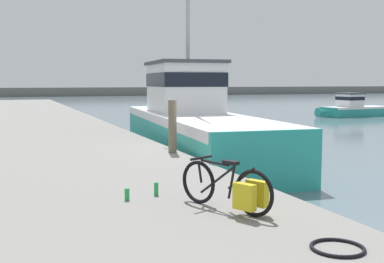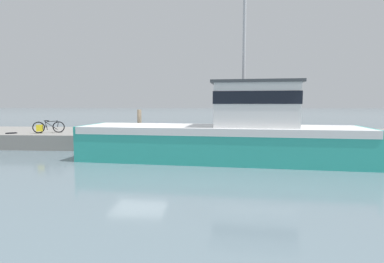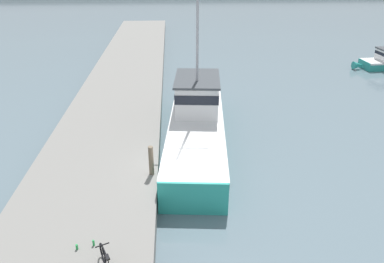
{
  "view_description": "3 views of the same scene",
  "coord_description": "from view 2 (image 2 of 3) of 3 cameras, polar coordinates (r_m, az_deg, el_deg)",
  "views": [
    {
      "loc": [
        -5.49,
        -11.99,
        2.63
      ],
      "look_at": [
        -0.5,
        0.93,
        1.2
      ],
      "focal_mm": 45.0,
      "sensor_mm": 36.0,
      "label": 1
    },
    {
      "loc": [
        13.68,
        3.54,
        2.46
      ],
      "look_at": [
        -0.28,
        2.49,
        1.17
      ],
      "focal_mm": 28.0,
      "sensor_mm": 36.0,
      "label": 2
    },
    {
      "loc": [
        -0.56,
        -14.44,
        9.68
      ],
      "look_at": [
        0.38,
        2.13,
        1.64
      ],
      "focal_mm": 35.0,
      "sensor_mm": 36.0,
      "label": 3
    }
  ],
  "objects": [
    {
      "name": "hose_coil",
      "position": [
        19.58,
        -31.18,
        -0.26
      ],
      "size": [
        0.6,
        0.6,
        0.04
      ],
      "primitive_type": "torus",
      "color": "black",
      "rests_on": "dock_pier"
    },
    {
      "name": "ground_plane",
      "position": [
        14.34,
        -10.07,
        -4.68
      ],
      "size": [
        320.0,
        320.0,
        0.0
      ],
      "primitive_type": "plane",
      "color": "slate"
    },
    {
      "name": "water_bottle_by_bike",
      "position": [
        18.92,
        -21.47,
        0.23
      ],
      "size": [
        0.07,
        0.07,
        0.21
      ],
      "primitive_type": "cylinder",
      "color": "green",
      "rests_on": "dock_pier"
    },
    {
      "name": "fishing_boat_main",
      "position": [
        13.0,
        8.29,
        -0.25
      ],
      "size": [
        3.93,
        14.37,
        10.75
      ],
      "rotation": [
        0.0,
        0.0,
        -0.09
      ],
      "color": "teal",
      "rests_on": "ground_plane"
    },
    {
      "name": "mooring_post",
      "position": [
        15.73,
        -9.98,
        1.67
      ],
      "size": [
        0.21,
        0.21,
        1.36
      ],
      "primitive_type": "cylinder",
      "color": "#756651",
      "rests_on": "dock_pier"
    },
    {
      "name": "bicycle_touring",
      "position": [
        18.9,
        -26.09,
        0.74
      ],
      "size": [
        0.84,
        1.55,
        0.72
      ],
      "rotation": [
        0.0,
        0.0,
        0.43
      ],
      "color": "black",
      "rests_on": "dock_pier"
    },
    {
      "name": "dock_pier",
      "position": [
        18.32,
        -6.85,
        -1.2
      ],
      "size": [
        5.81,
        80.0,
        0.81
      ],
      "primitive_type": "cube",
      "color": "gray",
      "rests_on": "ground_plane"
    },
    {
      "name": "water_bottle_on_curb",
      "position": [
        19.46,
        -21.22,
        0.33
      ],
      "size": [
        0.08,
        0.08,
        0.18
      ],
      "primitive_type": "cylinder",
      "color": "green",
      "rests_on": "dock_pier"
    }
  ]
}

